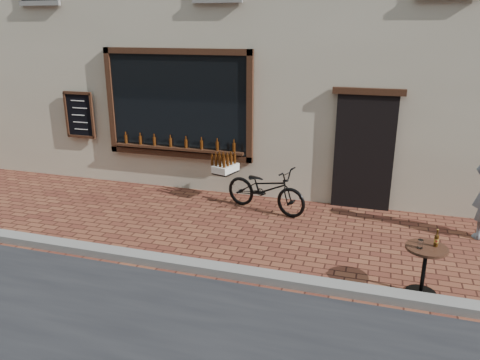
% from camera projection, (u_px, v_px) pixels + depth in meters
% --- Properties ---
extents(ground, '(90.00, 90.00, 0.00)m').
position_uv_depth(ground, '(205.00, 279.00, 6.58)').
color(ground, '#54261B').
rests_on(ground, ground).
extents(kerb, '(90.00, 0.25, 0.12)m').
position_uv_depth(kerb, '(210.00, 268.00, 6.74)').
color(kerb, slate).
rests_on(kerb, ground).
extents(cargo_bicycle, '(2.06, 1.10, 0.95)m').
position_uv_depth(cargo_bicycle, '(264.00, 188.00, 8.89)').
color(cargo_bicycle, black).
rests_on(cargo_bicycle, ground).
extents(bistro_table, '(0.53, 0.53, 0.92)m').
position_uv_depth(bistro_table, '(425.00, 261.00, 6.05)').
color(bistro_table, black).
rests_on(bistro_table, ground).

